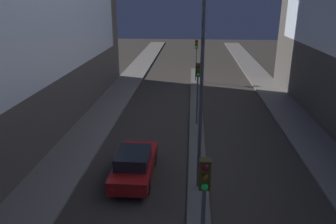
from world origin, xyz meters
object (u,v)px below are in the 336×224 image
(car_left_lane, at_px, (134,164))
(street_lamp, at_px, (202,66))
(traffic_light_mid, at_px, (198,80))
(traffic_light_near, at_px, (204,196))
(traffic_light_far, at_px, (196,51))

(car_left_lane, bearing_deg, street_lamp, -11.58)
(car_left_lane, bearing_deg, traffic_light_mid, 66.92)
(traffic_light_near, relative_size, street_lamp, 0.48)
(car_left_lane, bearing_deg, traffic_light_far, 81.10)
(traffic_light_near, xyz_separation_m, street_lamp, (0.00, 5.62, 2.55))
(street_lamp, height_order, car_left_lane, street_lamp)
(traffic_light_near, height_order, car_left_lane, traffic_light_near)
(traffic_light_far, relative_size, street_lamp, 0.48)
(traffic_light_far, height_order, car_left_lane, traffic_light_far)
(traffic_light_mid, xyz_separation_m, street_lamp, (0.00, -7.99, 2.55))
(street_lamp, bearing_deg, car_left_lane, 168.42)
(traffic_light_mid, height_order, car_left_lane, traffic_light_mid)
(street_lamp, relative_size, car_left_lane, 2.01)
(traffic_light_far, bearing_deg, traffic_light_mid, -90.00)
(street_lamp, bearing_deg, traffic_light_near, -90.00)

